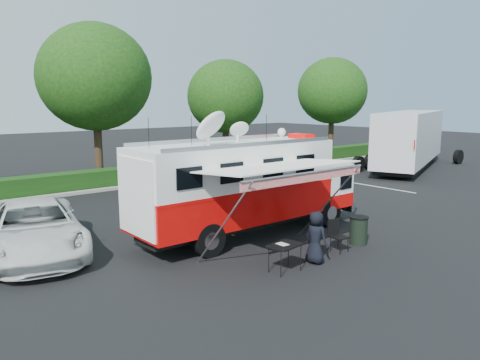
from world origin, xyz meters
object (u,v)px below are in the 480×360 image
at_px(semi_trailer, 410,139).
at_px(command_truck, 247,185).
at_px(folding_table, 285,246).
at_px(white_suv, 36,254).
at_px(trash_bin, 358,230).

bearing_deg(semi_trailer, command_truck, -164.41).
relative_size(command_truck, folding_table, 8.53).
bearing_deg(white_suv, semi_trailer, 18.45).
height_order(command_truck, white_suv, command_truck).
distance_m(folding_table, semi_trailer, 22.84).
relative_size(white_suv, semi_trailer, 0.46).
bearing_deg(trash_bin, semi_trailer, 26.30).
bearing_deg(white_suv, trash_bin, -21.42).
bearing_deg(folding_table, command_truck, 65.92).
relative_size(command_truck, white_suv, 1.48).
bearing_deg(command_truck, folding_table, -114.08).
distance_m(command_truck, trash_bin, 4.03).
height_order(white_suv, trash_bin, trash_bin).
bearing_deg(semi_trailer, white_suv, -173.64).
relative_size(command_truck, trash_bin, 9.41).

